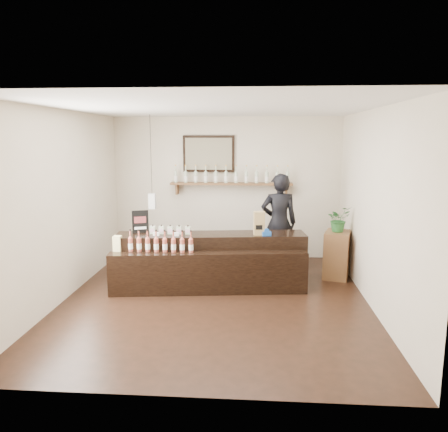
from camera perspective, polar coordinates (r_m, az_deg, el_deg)
ground at (r=6.65m, az=-1.16°, el=-10.89°), size 5.00×5.00×0.00m
room_shell at (r=6.24m, az=-1.22°, el=3.86°), size 5.00×5.00×5.00m
back_wall_decor at (r=8.61m, az=-0.73°, el=5.94°), size 2.66×0.96×1.69m
counter at (r=7.09m, az=-1.86°, el=-6.10°), size 3.11×1.16×1.00m
promo_sign at (r=7.25m, az=-10.87°, el=-0.73°), size 0.26×0.11×0.37m
paper_bag at (r=6.99m, az=4.61°, el=-0.95°), size 0.19×0.15×0.38m
tape_dispenser at (r=6.97m, az=5.59°, el=-2.20°), size 0.15×0.09×0.12m
side_cabinet at (r=7.81m, az=14.53°, el=-4.89°), size 0.55×0.65×0.81m
potted_plant at (r=7.68m, az=14.73°, el=-0.40°), size 0.51×0.49×0.43m
shopkeeper at (r=7.86m, az=7.19°, el=-0.06°), size 0.78×0.55×2.01m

